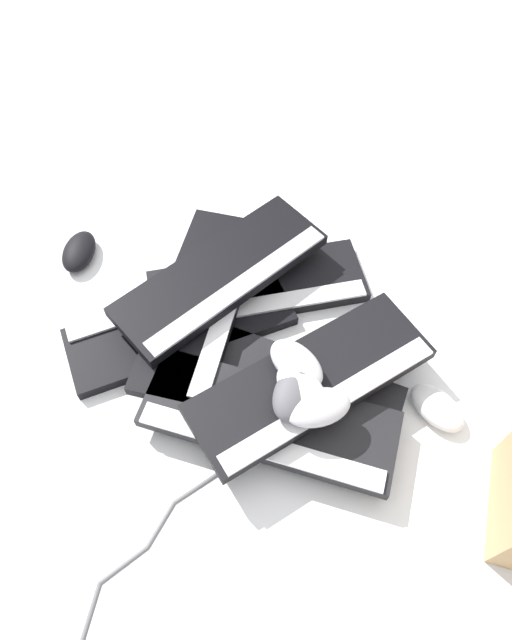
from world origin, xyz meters
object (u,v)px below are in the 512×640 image
mouse_1 (318,407)px  mouse_2 (294,391)px  mouse_6 (296,363)px  keyboard_3 (202,301)px  keyboard_6 (312,382)px  mouse_5 (302,390)px  keyboard_2 (280,385)px  keyboard_0 (257,287)px  keyboard_5 (222,275)px  keyboard_4 (269,421)px  mouse_4 (80,250)px  keyboard_1 (180,325)px  mouse_3 (258,258)px  mouse_0 (437,408)px

mouse_1 → mouse_2: 0.05m
mouse_6 → keyboard_3: bearing=-176.6°
keyboard_6 → mouse_5: (-0.04, 0.01, 0.04)m
keyboard_2 → keyboard_3: size_ratio=1.02×
keyboard_0 → keyboard_5: bearing=116.9°
keyboard_0 → keyboard_5: keyboard_5 is taller
mouse_5 → mouse_6: 0.05m
keyboard_4 → mouse_5: bearing=-47.6°
mouse_2 → mouse_4: mouse_2 is taller
keyboard_2 → keyboard_1: bearing=72.3°
keyboard_1 → keyboard_6: size_ratio=1.03×
keyboard_2 → mouse_5: bearing=-134.4°
keyboard_5 → mouse_4: (0.02, 0.33, -0.05)m
keyboard_0 → keyboard_4: bearing=-160.2°
keyboard_6 → mouse_5: bearing=164.2°
mouse_4 → mouse_6: 0.56m
keyboard_5 → mouse_3: bearing=-33.3°
keyboard_6 → mouse_2: mouse_2 is taller
mouse_1 → mouse_0: bearing=-5.7°
mouse_2 → mouse_4: bearing=72.5°
mouse_0 → keyboard_5: bearing=-164.0°
keyboard_2 → mouse_5: (-0.04, -0.04, 0.10)m
mouse_2 → mouse_3: size_ratio=1.00×
keyboard_4 → keyboard_6: size_ratio=1.04×
keyboard_3 → mouse_4: keyboard_3 is taller
keyboard_1 → mouse_4: size_ratio=3.99×
mouse_0 → mouse_2: (-0.08, 0.25, 0.09)m
keyboard_2 → mouse_2: size_ratio=4.12×
mouse_2 → mouse_3: 0.34m
keyboard_6 → mouse_3: size_ratio=3.88×
keyboard_5 → mouse_1: size_ratio=4.10×
mouse_1 → mouse_3: 0.37m
mouse_0 → mouse_2: size_ratio=1.00×
keyboard_1 → mouse_2: 0.30m
keyboard_0 → mouse_5: (-0.25, -0.15, 0.10)m
keyboard_3 → mouse_2: 0.29m
mouse_4 → mouse_3: bearing=-89.1°
keyboard_4 → mouse_1: mouse_1 is taller
keyboard_3 → keyboard_6: (-0.13, -0.25, 0.03)m
mouse_1 → mouse_3: bearing=89.5°
mouse_4 → mouse_6: (-0.18, -0.52, 0.09)m
keyboard_6 → keyboard_5: bearing=51.5°
keyboard_4 → keyboard_3: bearing=43.1°
keyboard_2 → mouse_1: bearing=-130.9°
keyboard_0 → mouse_4: bearing=92.5°
keyboard_5 → mouse_6: (-0.17, -0.19, 0.04)m
keyboard_3 → keyboard_1: bearing=146.8°
keyboard_5 → keyboard_6: (-0.18, -0.22, 0.00)m
keyboard_1 → keyboard_4: keyboard_4 is taller
mouse_2 → keyboard_4: bearing=142.8°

